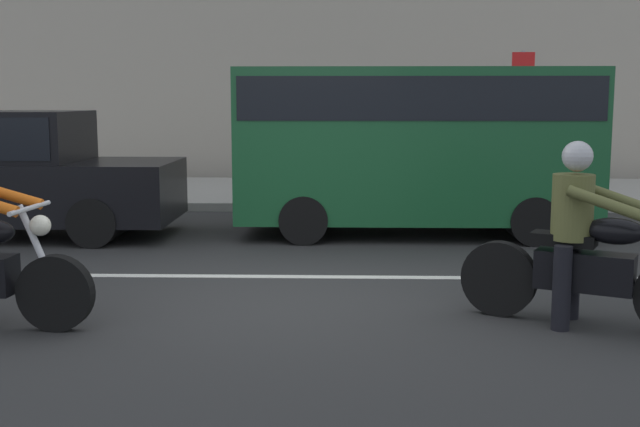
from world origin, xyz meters
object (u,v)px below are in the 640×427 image
object	(u,v)px
street_sign_post	(521,105)
pedestrian_bystander	(440,142)
parked_van_forest_green	(414,139)
motorcycle_with_rider_olive	(584,251)

from	to	relation	value
street_sign_post	pedestrian_bystander	world-z (taller)	street_sign_post
parked_van_forest_green	pedestrian_bystander	bearing A→B (deg)	77.17
street_sign_post	parked_van_forest_green	bearing A→B (deg)	-117.78
motorcycle_with_rider_olive	parked_van_forest_green	world-z (taller)	parked_van_forest_green
motorcycle_with_rider_olive	street_sign_post	world-z (taller)	street_sign_post
street_sign_post	pedestrian_bystander	size ratio (longest dim) A/B	1.62
motorcycle_with_rider_olive	street_sign_post	bearing A→B (deg)	80.70
motorcycle_with_rider_olive	parked_van_forest_green	distance (m)	4.71
parked_van_forest_green	motorcycle_with_rider_olive	bearing A→B (deg)	-77.43
parked_van_forest_green	street_sign_post	xyz separation A→B (m)	(2.55, 4.84, 0.43)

